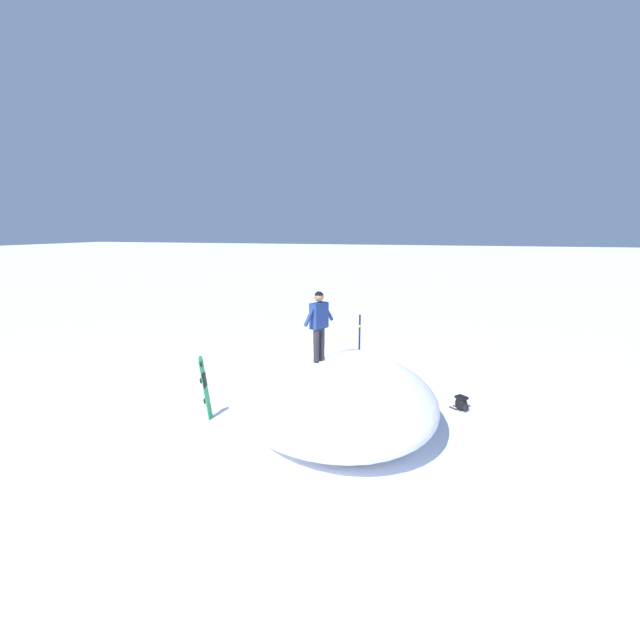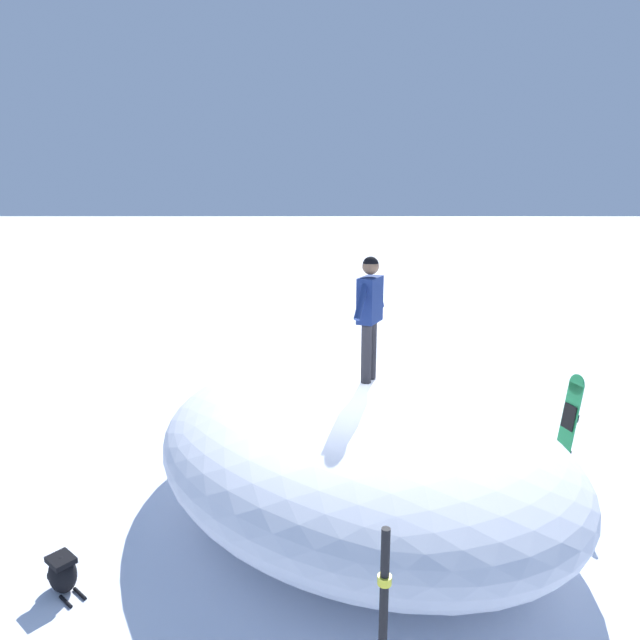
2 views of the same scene
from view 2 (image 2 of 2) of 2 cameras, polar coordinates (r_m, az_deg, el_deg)
The scene contains 5 objects.
ground at distance 7.61m, azimuth 3.71°, elevation -20.37°, with size 240.00×240.00×0.00m, color white.
snow_mound at distance 7.60m, azimuth 3.79°, elevation -13.01°, with size 6.28×4.94×1.71m, color white.
snowboarder_standing at distance 7.24m, azimuth 5.26°, elevation 1.30°, with size 0.50×0.96×1.70m.
snowboard_primary_upright at distance 8.85m, azimuth 24.64°, elevation -10.27°, with size 0.28×0.34×1.68m.
backpack_near at distance 7.00m, azimuth -25.50°, elevation -22.91°, with size 0.52×0.49×0.42m.
Camera 2 is at (-0.40, -6.37, 4.16)m, focal length 30.40 mm.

